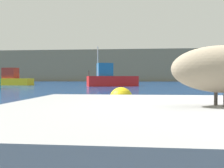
# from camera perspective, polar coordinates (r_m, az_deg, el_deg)

# --- Properties ---
(hillside_backdrop) EXTENTS (140.00, 12.23, 9.18)m
(hillside_backdrop) POSITION_cam_1_polar(r_m,az_deg,el_deg) (81.80, 7.09, 3.82)
(hillside_backdrop) COLOR #7F755B
(hillside_backdrop) RESTS_ON ground
(fishing_boat_yellow) EXTENTS (7.08, 2.63, 5.46)m
(fishing_boat_yellow) POSITION_cam_1_polar(r_m,az_deg,el_deg) (40.50, -21.13, 0.89)
(fishing_boat_yellow) COLOR yellow
(fishing_boat_yellow) RESTS_ON ground
(fishing_boat_red) EXTENTS (6.49, 3.86, 4.89)m
(fishing_boat_red) POSITION_cam_1_polar(r_m,az_deg,el_deg) (33.17, -0.25, 1.16)
(fishing_boat_red) COLOR red
(fishing_boat_red) RESTS_ON ground
(mooring_buoy) EXTENTS (0.76, 0.76, 0.76)m
(mooring_buoy) POSITION_cam_1_polar(r_m,az_deg,el_deg) (8.59, 1.96, -3.22)
(mooring_buoy) COLOR yellow
(mooring_buoy) RESTS_ON ground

